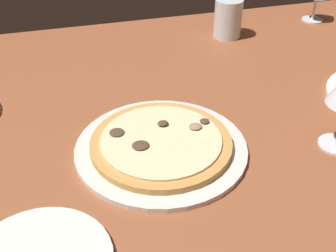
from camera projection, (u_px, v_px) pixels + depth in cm
name	position (u px, v px, depth cm)	size (l,w,h in cm)	color
dining_table	(174.00, 138.00, 81.21)	(150.00, 110.00, 4.00)	brown
pizza_main	(161.00, 145.00, 74.24)	(29.92, 29.92, 3.35)	silver
water_glass	(228.00, 21.00, 112.66)	(7.29, 7.29, 10.01)	silver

